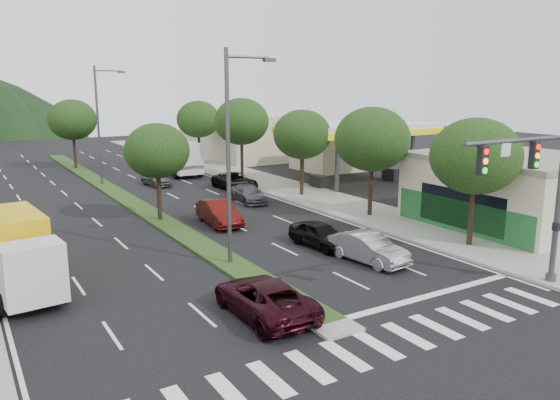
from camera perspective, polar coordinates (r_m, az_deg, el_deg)
ground at (r=19.89m, az=5.24°, el=-12.95°), size 160.00×160.00×0.00m
sidewalk_right at (r=46.58m, az=-0.60°, el=1.60°), size 5.00×90.00×0.15m
median at (r=44.59m, az=-16.59°, el=0.63°), size 1.60×56.00×0.12m
crosswalk at (r=18.48m, az=9.05°, el=-15.06°), size 19.00×2.20×0.01m
traffic_signal at (r=23.98m, az=25.43°, el=1.86°), size 6.12×0.40×7.00m
storefront_right at (r=35.91m, az=23.05°, el=0.72°), size 9.00×10.00×4.00m
gas_canopy at (r=47.25m, az=8.12°, el=7.22°), size 12.20×8.20×5.25m
bldg_right_far at (r=66.11m, az=-3.79°, el=6.80°), size 10.00×16.00×5.20m
tree_r_a at (r=29.57m, az=19.75°, el=4.32°), size 4.60×4.60×6.63m
tree_r_b at (r=35.10m, az=9.60°, el=6.27°), size 4.80×4.80×6.94m
tree_r_c at (r=41.49m, az=2.33°, el=6.85°), size 4.40×4.40×6.48m
tree_r_d at (r=50.08m, az=-4.06°, el=8.17°), size 5.00×5.00×7.17m
tree_r_e at (r=59.16m, az=-8.54°, el=8.34°), size 4.60×4.60×6.71m
tree_med_near at (r=34.44m, az=-12.72°, el=5.03°), size 4.00×4.00×6.02m
tree_med_far at (r=59.55m, az=-20.88°, el=7.84°), size 4.80×4.80×6.94m
streetlight_near at (r=25.18m, az=-5.03°, el=5.53°), size 2.60×0.25×10.00m
streetlight_mid at (r=48.81m, az=-18.27°, el=7.99°), size 2.60×0.25×10.00m
sedan_silver at (r=26.61m, az=9.20°, el=-4.97°), size 2.05×4.43×1.40m
suv_maroon at (r=20.38m, az=-1.67°, el=-10.14°), size 2.35×5.03×1.39m
car_queue_a at (r=28.80m, az=4.20°, el=-3.62°), size 1.93×4.07×1.34m
car_queue_b at (r=40.00m, az=-3.31°, el=0.65°), size 2.05×4.28×1.20m
car_queue_c at (r=33.54m, az=-6.41°, el=-1.33°), size 1.94×4.62×1.48m
car_queue_d at (r=44.98m, az=-4.73°, el=1.98°), size 2.47×4.99×1.36m
car_queue_e at (r=47.69m, az=-12.83°, el=2.20°), size 1.88×3.78×1.24m
box_truck at (r=24.92m, az=-25.85°, el=-5.26°), size 3.01×6.65×3.19m
motorhome at (r=53.84m, az=-10.74°, el=4.54°), size 2.97×8.49×3.22m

